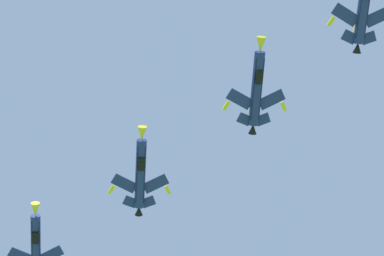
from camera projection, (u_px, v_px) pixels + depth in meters
name	position (u px, v px, depth m)	size (l,w,h in m)	color
fighter_jet_lead	(364.00, 2.00, 106.52)	(10.34, 15.68, 4.37)	navy
fighter_jet_left_wing	(257.00, 87.00, 110.91)	(10.26, 15.68, 4.39)	navy
fighter_jet_right_wing	(140.00, 172.00, 116.62)	(10.30, 15.68, 4.38)	navy
fighter_jet_left_outer	(36.00, 245.00, 122.70)	(10.24, 15.68, 4.38)	navy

